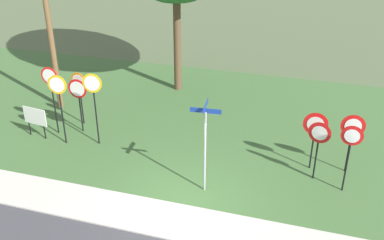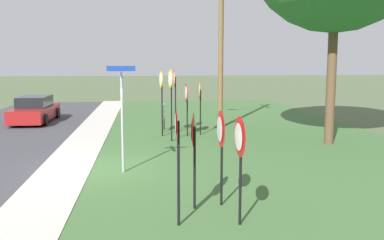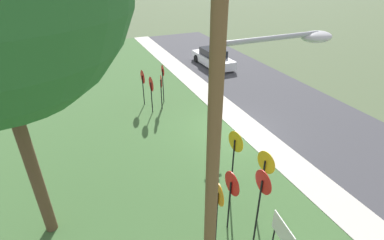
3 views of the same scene
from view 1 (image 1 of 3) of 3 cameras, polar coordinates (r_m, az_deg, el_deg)
name	(u,v)px [view 1 (image 1 of 3)]	position (r m, az deg, el deg)	size (l,w,h in m)	color
ground_plane	(180,205)	(13.92, -1.55, -11.01)	(160.00, 160.00, 0.00)	#4C5B3D
sidewalk_strip	(172,221)	(13.32, -2.66, -12.92)	(44.00, 1.60, 0.06)	#BCB7AD
grass_median	(224,121)	(18.83, 4.22, -0.19)	(44.00, 12.00, 0.04)	#3D6033
stop_sign_near_left	(93,94)	(16.51, -12.69, 3.38)	(0.74, 0.13, 2.90)	black
stop_sign_near_right	(78,94)	(17.82, -14.58, 3.29)	(0.79, 0.10, 2.27)	black
stop_sign_far_left	(79,87)	(18.45, -14.45, 4.15)	(0.70, 0.12, 2.29)	black
stop_sign_far_center	(51,86)	(17.79, -17.85, 4.23)	(0.72, 0.09, 2.83)	black
stop_sign_far_right	(59,95)	(16.91, -16.92, 3.18)	(0.73, 0.13, 2.81)	black
yield_sign_near_left	(351,144)	(14.37, 19.92, -2.91)	(0.68, 0.11, 2.37)	black
yield_sign_near_right	(319,138)	(14.78, 16.15, -2.25)	(0.74, 0.17, 2.14)	black
yield_sign_far_left	(315,128)	(15.33, 15.69, -1.04)	(0.83, 0.11, 2.16)	black
yield_sign_far_right	(352,130)	(15.52, 20.11, -1.29)	(0.80, 0.11, 2.18)	black
street_name_post	(205,141)	(13.54, 1.72, -2.68)	(0.96, 0.81, 3.10)	#9EA0A8
notice_board	(35,118)	(18.24, -19.72, 0.27)	(1.09, 0.18, 1.25)	black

